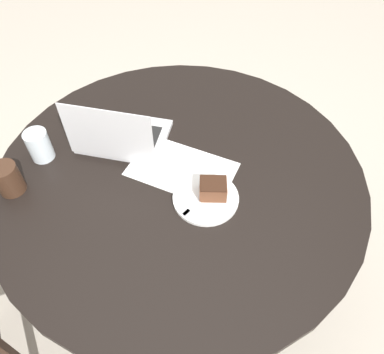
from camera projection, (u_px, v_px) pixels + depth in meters
ground_plane at (183, 270)px, 1.86m from camera, size 12.00×12.00×0.00m
dining_table at (180, 196)px, 1.39m from camera, size 1.26×1.26×0.75m
paper_document at (182, 169)px, 1.28m from camera, size 0.41×0.34×0.00m
plate at (206, 198)px, 1.20m from camera, size 0.21×0.21×0.01m
cake_slice at (213, 189)px, 1.18m from camera, size 0.09×0.07×0.06m
fork at (198, 202)px, 1.18m from camera, size 0.13×0.14×0.00m
coffee_glass at (8, 179)px, 1.19m from camera, size 0.08×0.08×0.11m
water_glass at (39, 145)px, 1.28m from camera, size 0.08×0.08×0.11m
laptop at (121, 136)px, 1.33m from camera, size 0.35×0.30×0.23m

